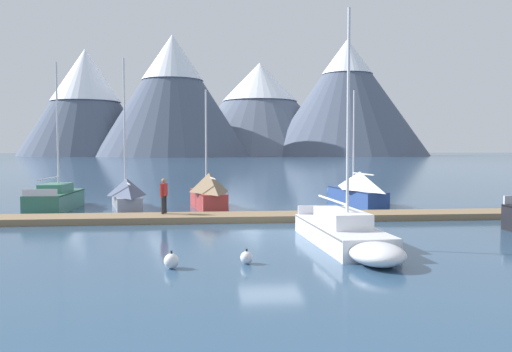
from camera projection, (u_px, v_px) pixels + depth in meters
name	position (u px, v px, depth m)	size (l,w,h in m)	color
ground_plane	(270.00, 234.00, 20.91)	(700.00, 700.00, 0.00)	#2D4C6B
mountain_west_summit	(86.00, 99.00, 228.72)	(58.12, 58.12, 47.02)	#4C566B
mountain_central_massif	(173.00, 94.00, 218.60)	(65.38, 65.38, 50.97)	#4C566B
mountain_shoulder_ridge	(260.00, 107.00, 257.67)	(84.45, 84.45, 45.55)	slate
mountain_east_summit	(347.00, 97.00, 236.76)	(73.50, 73.50, 52.68)	#4C566B
dock	(260.00, 217.00, 24.88)	(26.39, 2.24, 0.30)	#846B4C
sailboat_nearest_berth	(59.00, 198.00, 29.36)	(2.03, 6.66, 8.23)	#336B56
sailboat_second_berth	(126.00, 193.00, 29.90)	(2.57, 5.74, 8.63)	#93939E
sailboat_mid_dock_port	(207.00, 192.00, 29.55)	(2.31, 6.28, 6.76)	#B2332D
sailboat_mid_dock_starboard	(346.00, 233.00, 18.03)	(2.23, 7.73, 8.16)	silver
sailboat_far_berth	(355.00, 189.00, 31.78)	(2.35, 7.27, 6.96)	navy
person_on_dock	(164.00, 194.00, 24.84)	(0.34, 0.56, 1.69)	#232328
mooring_buoy_channel_marker	(247.00, 257.00, 15.45)	(0.37, 0.37, 0.45)	white
mooring_buoy_inner_mooring	(171.00, 261.00, 14.83)	(0.44, 0.44, 0.52)	white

